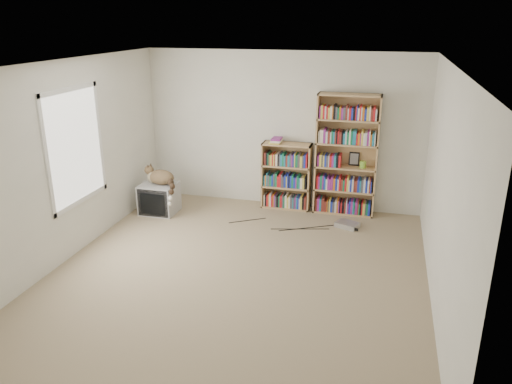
% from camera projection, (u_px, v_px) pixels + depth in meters
% --- Properties ---
extents(floor, '(4.50, 5.00, 0.01)m').
position_uv_depth(floor, '(239.00, 272.00, 6.15)').
color(floor, tan).
rests_on(floor, ground).
extents(wall_back, '(4.50, 0.02, 2.50)m').
position_uv_depth(wall_back, '(282.00, 130.00, 8.02)').
color(wall_back, beige).
rests_on(wall_back, floor).
extents(wall_front, '(4.50, 0.02, 2.50)m').
position_uv_depth(wall_front, '(134.00, 281.00, 3.46)').
color(wall_front, beige).
rests_on(wall_front, floor).
extents(wall_left, '(0.02, 5.00, 2.50)m').
position_uv_depth(wall_left, '(67.00, 162.00, 6.28)').
color(wall_left, beige).
rests_on(wall_left, floor).
extents(wall_right, '(0.02, 5.00, 2.50)m').
position_uv_depth(wall_right, '(444.00, 192.00, 5.20)').
color(wall_right, beige).
rests_on(wall_right, floor).
extents(ceiling, '(4.50, 5.00, 0.02)m').
position_uv_depth(ceiling, '(236.00, 64.00, 5.32)').
color(ceiling, white).
rests_on(ceiling, wall_back).
extents(window, '(0.02, 1.22, 1.52)m').
position_uv_depth(window, '(75.00, 147.00, 6.41)').
color(window, white).
rests_on(window, wall_left).
extents(crt_tv, '(0.55, 0.51, 0.48)m').
position_uv_depth(crt_tv, '(159.00, 198.00, 7.97)').
color(crt_tv, '#A8A9AB').
rests_on(crt_tv, floor).
extents(cat, '(0.62, 0.50, 0.51)m').
position_uv_depth(cat, '(162.00, 180.00, 7.81)').
color(cat, '#3B2718').
rests_on(cat, crt_tv).
extents(bookcase_tall, '(0.95, 0.30, 1.90)m').
position_uv_depth(bookcase_tall, '(346.00, 158.00, 7.75)').
color(bookcase_tall, tan).
rests_on(bookcase_tall, floor).
extents(bookcase_short, '(0.79, 0.30, 1.08)m').
position_uv_depth(bookcase_short, '(287.00, 178.00, 8.11)').
color(bookcase_short, tan).
rests_on(bookcase_short, floor).
extents(book_stack, '(0.20, 0.27, 0.09)m').
position_uv_depth(book_stack, '(276.00, 140.00, 7.91)').
color(book_stack, red).
rests_on(book_stack, bookcase_short).
extents(green_mug, '(0.10, 0.10, 0.11)m').
position_uv_depth(green_mug, '(363.00, 164.00, 7.70)').
color(green_mug, '#82C036').
rests_on(green_mug, bookcase_tall).
extents(framed_print, '(0.16, 0.05, 0.21)m').
position_uv_depth(framed_print, '(354.00, 159.00, 7.81)').
color(framed_print, black).
rests_on(framed_print, bookcase_tall).
extents(dvd_player, '(0.39, 0.33, 0.07)m').
position_uv_depth(dvd_player, '(347.00, 225.00, 7.46)').
color(dvd_player, silver).
rests_on(dvd_player, floor).
extents(wall_outlet, '(0.01, 0.08, 0.13)m').
position_uv_depth(wall_outlet, '(144.00, 184.00, 8.36)').
color(wall_outlet, silver).
rests_on(wall_outlet, wall_left).
extents(floor_cables, '(1.20, 0.70, 0.01)m').
position_uv_depth(floor_cables, '(271.00, 230.00, 7.35)').
color(floor_cables, black).
rests_on(floor_cables, floor).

